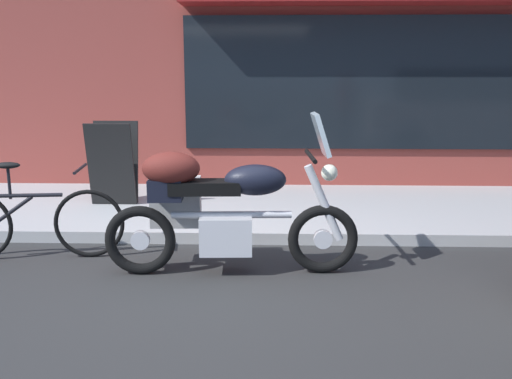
# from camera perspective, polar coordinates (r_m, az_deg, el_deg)

# --- Properties ---
(ground_plane) EXTENTS (80.00, 80.00, 0.00)m
(ground_plane) POSITION_cam_1_polar(r_m,az_deg,el_deg) (4.64, -5.96, -9.81)
(ground_plane) COLOR #2B2B2B
(touring_motorcycle) EXTENTS (2.17, 0.62, 1.38)m
(touring_motorcycle) POSITION_cam_1_polar(r_m,az_deg,el_deg) (4.78, -4.07, -1.64)
(touring_motorcycle) COLOR black
(touring_motorcycle) RESTS_ON ground_plane
(parked_bicycle) EXTENTS (1.65, 0.48, 0.91)m
(parked_bicycle) POSITION_cam_1_polar(r_m,az_deg,el_deg) (5.57, -21.76, -3.01)
(parked_bicycle) COLOR black
(parked_bicycle) RESTS_ON ground_plane
(sandwich_board_sign) EXTENTS (0.55, 0.42, 0.99)m
(sandwich_board_sign) POSITION_cam_1_polar(r_m,az_deg,el_deg) (7.01, -14.30, 2.60)
(sandwich_board_sign) COLOR black
(sandwich_board_sign) RESTS_ON sidewalk_curb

